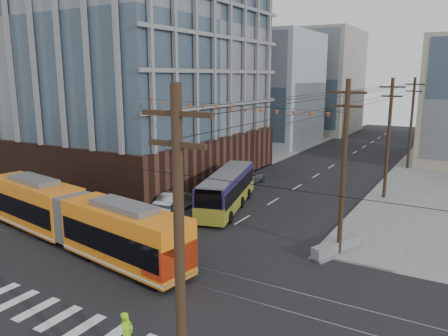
# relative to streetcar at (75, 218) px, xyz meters

# --- Properties ---
(ground) EXTENTS (160.00, 160.00, 0.00)m
(ground) POSITION_rel_streetcar_xyz_m (7.18, -3.80, -1.88)
(ground) COLOR slate
(office_building) EXTENTS (30.00, 25.00, 28.60)m
(office_building) POSITION_rel_streetcar_xyz_m (-14.82, 19.20, 12.42)
(office_building) COLOR #381E16
(office_building) RESTS_ON ground
(bg_bldg_nw_near) EXTENTS (18.00, 16.00, 18.00)m
(bg_bldg_nw_near) POSITION_rel_streetcar_xyz_m (-9.82, 48.20, 7.12)
(bg_bldg_nw_near) COLOR #8C99A5
(bg_bldg_nw_near) RESTS_ON ground
(bg_bldg_nw_far) EXTENTS (16.00, 18.00, 20.00)m
(bg_bldg_nw_far) POSITION_rel_streetcar_xyz_m (-6.82, 68.20, 8.12)
(bg_bldg_nw_far) COLOR gray
(bg_bldg_nw_far) RESTS_ON ground
(utility_pole_near) EXTENTS (0.30, 0.30, 11.00)m
(utility_pole_near) POSITION_rel_streetcar_xyz_m (15.68, -9.80, 3.62)
(utility_pole_near) COLOR black
(utility_pole_near) RESTS_ON ground
(utility_pole_far) EXTENTS (0.30, 0.30, 11.00)m
(utility_pole_far) POSITION_rel_streetcar_xyz_m (15.68, 52.20, 3.62)
(utility_pole_far) COLOR black
(utility_pole_far) RESTS_ON ground
(streetcar) EXTENTS (19.74, 5.76, 3.77)m
(streetcar) POSITION_rel_streetcar_xyz_m (0.00, 0.00, 0.00)
(streetcar) COLOR orange
(streetcar) RESTS_ON ground
(city_bus) EXTENTS (5.37, 11.54, 3.20)m
(city_bus) POSITION_rel_streetcar_xyz_m (4.53, 12.41, -0.28)
(city_bus) COLOR #221A4B
(city_bus) RESTS_ON ground
(parked_car_silver) EXTENTS (2.30, 5.17, 1.65)m
(parked_car_silver) POSITION_rel_streetcar_xyz_m (1.09, 9.76, -1.06)
(parked_car_silver) COLOR #B2BAC2
(parked_car_silver) RESTS_ON ground
(parked_car_white) EXTENTS (3.57, 5.39, 1.45)m
(parked_car_white) POSITION_rel_streetcar_xyz_m (2.25, 16.04, -1.16)
(parked_car_white) COLOR silver
(parked_car_white) RESTS_ON ground
(parked_car_grey) EXTENTS (2.63, 4.79, 1.27)m
(parked_car_grey) POSITION_rel_streetcar_xyz_m (2.06, 21.29, -1.25)
(parked_car_grey) COLOR #535663
(parked_car_grey) RESTS_ON ground
(pedestrian) EXTENTS (0.56, 0.75, 1.89)m
(pedestrian) POSITION_rel_streetcar_xyz_m (11.07, -7.23, -0.94)
(pedestrian) COLOR #90F218
(pedestrian) RESTS_ON ground
(jersey_barrier) EXTENTS (2.43, 4.34, 0.86)m
(jersey_barrier) POSITION_rel_streetcar_xyz_m (15.48, 7.35, -1.46)
(jersey_barrier) COLOR #585760
(jersey_barrier) RESTS_ON ground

